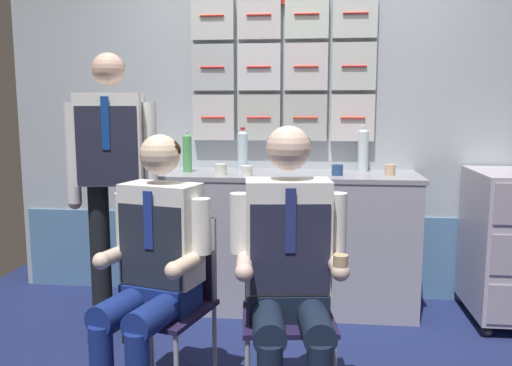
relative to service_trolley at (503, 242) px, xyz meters
The scene contains 15 objects.
galley_bulkhead 1.50m from the service_trolley, 164.50° to the left, with size 4.20×0.14×2.15m.
galley_counter 1.49m from the service_trolley, behind, with size 1.95×0.53×0.93m.
service_trolley is the anchor object (origin of this frame).
folding_chair_left 2.17m from the service_trolley, 149.76° to the right, with size 0.49×0.49×0.86m.
crew_member_left 2.29m from the service_trolley, 146.93° to the right, with size 0.50×0.65×1.26m.
folding_chair_center 1.73m from the service_trolley, 139.82° to the right, with size 0.45×0.45×0.86m.
crew_member_center 1.84m from the service_trolley, 135.60° to the right, with size 0.51×0.65×1.30m.
crew_member_standing 2.48m from the service_trolley, 168.87° to the right, with size 0.53×0.30×1.68m.
water_bottle_short 1.07m from the service_trolley, 164.50° to the left, with size 0.07×0.07×0.32m.
water_bottle_blue_cap 2.14m from the service_trolley, behind, with size 0.06×0.06×0.29m.
water_bottle_tall 1.79m from the service_trolley, behind, with size 0.07×0.07×0.30m.
espresso_cup_small 1.15m from the service_trolley, behind, with size 0.07×0.07×0.07m.
paper_cup_blue 1.87m from the service_trolley, behind, with size 0.08×0.08×0.07m.
coffee_cup_white 1.70m from the service_trolley, behind, with size 0.07×0.07×0.07m.
paper_cup_tan 0.85m from the service_trolley, behind, with size 0.07×0.07×0.07m.
Camera 1 is at (0.11, -2.48, 1.39)m, focal length 37.75 mm.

